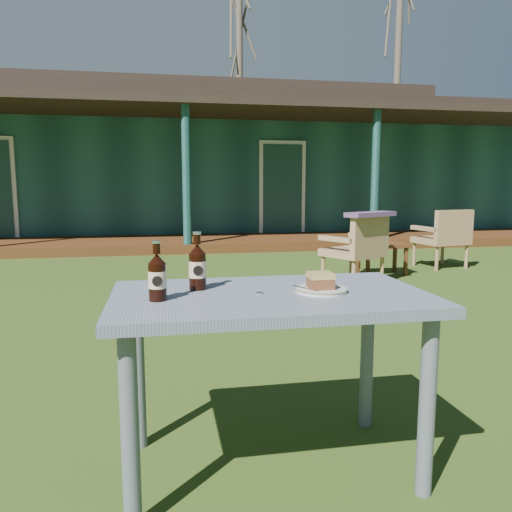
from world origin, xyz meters
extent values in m
plane|color=#334916|center=(0.00, 0.00, 0.00)|extent=(80.00, 80.00, 0.00)
cube|color=#1B4743|center=(0.00, 9.50, 1.30)|extent=(15.00, 6.00, 2.60)
cube|color=black|center=(0.00, 9.50, 2.75)|extent=(15.80, 6.80, 0.30)
cube|color=black|center=(0.00, 9.50, 3.15)|extent=(12.00, 3.50, 0.60)
cube|color=#4D2A12|center=(0.00, 5.60, 0.08)|extent=(15.00, 1.80, 0.16)
cube|color=black|center=(0.00, 5.60, 2.45)|extent=(15.40, 2.00, 0.12)
cylinder|color=#1B4743|center=(0.00, 4.80, 1.23)|extent=(0.14, 0.14, 2.45)
cylinder|color=#1B4743|center=(3.25, 4.80, 1.23)|extent=(0.14, 0.14, 2.45)
cube|color=white|center=(2.00, 6.48, 1.00)|extent=(0.95, 0.06, 2.00)
cube|color=#193D38|center=(2.00, 6.45, 1.00)|extent=(0.80, 0.04, 1.85)
cylinder|color=brown|center=(3.00, 18.50, 4.75)|extent=(0.28, 0.28, 9.50)
cylinder|color=brown|center=(9.50, 17.00, 5.50)|extent=(0.28, 0.28, 11.00)
cube|color=slate|center=(0.00, -1.60, 0.70)|extent=(1.20, 0.70, 0.04)
cylinder|color=slate|center=(-0.52, -1.87, 0.34)|extent=(0.06, 0.06, 0.68)
cylinder|color=slate|center=(0.52, -1.87, 0.34)|extent=(0.06, 0.06, 0.68)
cylinder|color=slate|center=(-0.52, -1.33, 0.34)|extent=(0.06, 0.06, 0.68)
cylinder|color=slate|center=(0.52, -1.33, 0.34)|extent=(0.06, 0.06, 0.68)
cylinder|color=silver|center=(0.20, -1.62, 0.73)|extent=(0.20, 0.20, 0.01)
cylinder|color=olive|center=(0.20, -1.62, 0.73)|extent=(0.20, 0.20, 0.00)
cube|color=brown|center=(0.19, -1.62, 0.75)|extent=(0.09, 0.08, 0.04)
cube|color=tan|center=(0.19, -1.62, 0.79)|extent=(0.09, 0.09, 0.02)
cube|color=silver|center=(0.13, -1.63, 0.74)|extent=(0.08, 0.13, 0.00)
cylinder|color=black|center=(-0.27, -1.49, 0.79)|extent=(0.07, 0.07, 0.14)
cone|color=black|center=(-0.27, -1.49, 0.88)|extent=(0.07, 0.07, 0.04)
cylinder|color=black|center=(-0.27, -1.49, 0.92)|extent=(0.03, 0.03, 0.04)
cylinder|color=silver|center=(-0.27, -1.49, 0.94)|extent=(0.03, 0.03, 0.01)
cylinder|color=beige|center=(-0.27, -1.49, 0.80)|extent=(0.07, 0.07, 0.06)
cylinder|color=black|center=(-0.27, -1.52, 0.80)|extent=(0.04, 0.00, 0.04)
cylinder|color=black|center=(-0.42, -1.65, 0.79)|extent=(0.06, 0.06, 0.13)
cone|color=black|center=(-0.42, -1.65, 0.87)|extent=(0.06, 0.06, 0.04)
cylinder|color=black|center=(-0.42, -1.65, 0.91)|extent=(0.03, 0.03, 0.04)
cylinder|color=silver|center=(-0.42, -1.65, 0.93)|extent=(0.03, 0.03, 0.01)
cylinder|color=beige|center=(-0.42, -1.65, 0.80)|extent=(0.06, 0.06, 0.06)
cylinder|color=black|center=(-0.42, -1.68, 0.80)|extent=(0.04, 0.00, 0.04)
cylinder|color=silver|center=(-0.05, -1.62, 0.72)|extent=(0.03, 0.03, 0.01)
cube|color=#9E774F|center=(1.73, 1.91, 0.36)|extent=(0.77, 0.75, 0.08)
cube|color=#9E774F|center=(1.84, 1.70, 0.59)|extent=(0.55, 0.34, 0.38)
cube|color=#9E774F|center=(1.95, 2.05, 0.53)|extent=(0.29, 0.48, 0.05)
cube|color=#9E774F|center=(1.49, 1.80, 0.53)|extent=(0.29, 0.48, 0.05)
cylinder|color=#9E774F|center=(1.84, 2.22, 0.16)|extent=(0.05, 0.05, 0.32)
cylinder|color=#9E774F|center=(1.40, 1.99, 0.16)|extent=(0.05, 0.05, 0.32)
cylinder|color=#9E774F|center=(2.05, 1.82, 0.16)|extent=(0.05, 0.05, 0.32)
cylinder|color=#9E774F|center=(1.62, 1.59, 0.16)|extent=(0.05, 0.05, 0.32)
cube|color=#9E774F|center=(3.35, 2.80, 0.37)|extent=(0.68, 0.65, 0.08)
cube|color=#9E774F|center=(3.39, 2.56, 0.60)|extent=(0.59, 0.18, 0.39)
cube|color=#9E774F|center=(3.61, 2.86, 0.54)|extent=(0.16, 0.52, 0.06)
cube|color=#9E774F|center=(3.09, 2.77, 0.54)|extent=(0.16, 0.52, 0.06)
cylinder|color=#9E774F|center=(3.56, 3.07, 0.16)|extent=(0.05, 0.05, 0.33)
cylinder|color=#9E774F|center=(3.07, 2.98, 0.16)|extent=(0.05, 0.05, 0.33)
cylinder|color=#9E774F|center=(3.64, 2.62, 0.16)|extent=(0.05, 0.05, 0.33)
cylinder|color=#9E774F|center=(3.15, 2.53, 0.16)|extent=(0.05, 0.05, 0.33)
cube|color=#603F65|center=(1.84, 1.70, 0.81)|extent=(0.67, 0.48, 0.05)
cube|color=#4D2A12|center=(2.32, 2.41, 0.38)|extent=(0.60, 0.40, 0.04)
cube|color=#4D2A12|center=(2.07, 2.26, 0.18)|extent=(0.04, 0.04, 0.36)
cube|color=#4D2A12|center=(2.57, 2.26, 0.18)|extent=(0.04, 0.04, 0.36)
cube|color=#4D2A12|center=(2.07, 2.56, 0.18)|extent=(0.04, 0.04, 0.36)
cube|color=#4D2A12|center=(2.57, 2.56, 0.18)|extent=(0.04, 0.04, 0.36)
camera|label=1|loc=(-0.40, -3.43, 1.13)|focal=35.00mm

